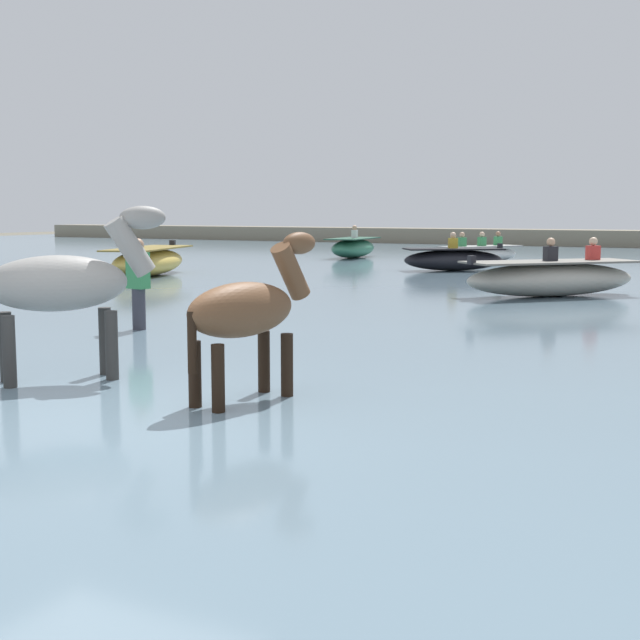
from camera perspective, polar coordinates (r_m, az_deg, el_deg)
ground_plane at (r=7.80m, az=-15.65°, el=-8.32°), size 120.00×120.00×0.00m
water_surface at (r=16.34m, az=9.68°, el=0.28°), size 90.00×90.00×0.26m
horse_lead_bay at (r=8.24m, az=-4.73°, el=0.40°), size 0.69×1.69×1.83m
horse_trailing_grey at (r=9.57m, az=-16.14°, el=2.00°), size 1.42×1.73×2.09m
boat_mid_outer at (r=26.62m, az=8.61°, el=3.90°), size 3.08×2.68×1.14m
boat_mid_channel at (r=24.78m, az=-11.00°, el=3.72°), size 2.52×4.23×0.91m
boat_far_offshore at (r=33.65m, az=2.15°, el=4.69°), size 1.79×3.58×1.23m
boat_near_starboard at (r=30.68m, az=10.34°, el=4.22°), size 2.37×3.30×1.06m
boat_near_port at (r=19.02m, az=14.69°, el=2.62°), size 3.56×3.70×1.22m
person_spectator_far at (r=13.45m, az=-11.64°, el=1.95°), size 0.34×0.24×1.63m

